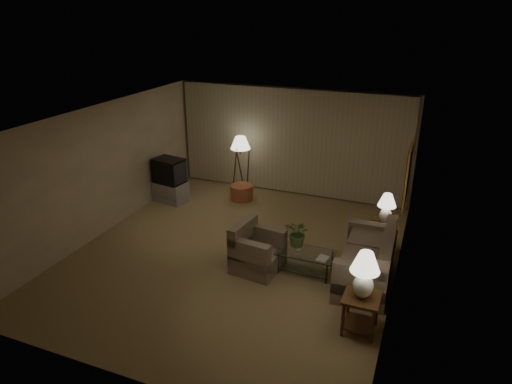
% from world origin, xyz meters
% --- Properties ---
extents(ground, '(7.00, 7.00, 0.00)m').
position_xyz_m(ground, '(0.00, 0.00, 0.00)').
color(ground, tan).
rests_on(ground, ground).
extents(room_shell, '(6.04, 7.02, 2.72)m').
position_xyz_m(room_shell, '(0.02, 1.51, 1.75)').
color(room_shell, beige).
rests_on(room_shell, ground).
extents(sofa, '(1.78, 0.96, 0.77)m').
position_xyz_m(sofa, '(2.50, -0.08, 0.39)').
color(sofa, '#826E5C').
rests_on(sofa, ground).
extents(armchair, '(1.02, 0.99, 0.71)m').
position_xyz_m(armchair, '(0.61, -0.39, 0.35)').
color(armchair, '#826E5C').
rests_on(armchair, ground).
extents(side_table_near, '(0.53, 0.53, 0.60)m').
position_xyz_m(side_table_near, '(2.65, -1.43, 0.41)').
color(side_table_near, '#3B1F10').
rests_on(side_table_near, ground).
extents(side_table_far, '(0.56, 0.47, 0.60)m').
position_xyz_m(side_table_far, '(2.65, 1.17, 0.41)').
color(side_table_far, '#3B1F10').
rests_on(side_table_far, ground).
extents(table_lamp_near, '(0.43, 0.43, 0.74)m').
position_xyz_m(table_lamp_near, '(2.65, -1.43, 1.03)').
color(table_lamp_near, silver).
rests_on(table_lamp_near, side_table_near).
extents(table_lamp_far, '(0.35, 0.35, 0.61)m').
position_xyz_m(table_lamp_far, '(2.65, 1.17, 0.96)').
color(table_lamp_far, silver).
rests_on(table_lamp_far, side_table_far).
extents(coffee_table, '(1.03, 0.56, 0.41)m').
position_xyz_m(coffee_table, '(1.45, -0.18, 0.28)').
color(coffee_table, silver).
rests_on(coffee_table, ground).
extents(tv_cabinet, '(0.97, 0.77, 0.50)m').
position_xyz_m(tv_cabinet, '(-2.55, 1.75, 0.25)').
color(tv_cabinet, '#99999B').
rests_on(tv_cabinet, ground).
extents(crt_tv, '(0.87, 0.74, 0.60)m').
position_xyz_m(crt_tv, '(-2.55, 1.75, 0.80)').
color(crt_tv, black).
rests_on(crt_tv, tv_cabinet).
extents(floor_lamp, '(0.50, 0.50, 1.53)m').
position_xyz_m(floor_lamp, '(-1.12, 2.82, 0.80)').
color(floor_lamp, '#3B1F10').
rests_on(floor_lamp, ground).
extents(ottoman, '(0.69, 0.69, 0.38)m').
position_xyz_m(ottoman, '(-0.96, 2.50, 0.19)').
color(ottoman, '#A86339').
rests_on(ottoman, ground).
extents(vase, '(0.19, 0.19, 0.16)m').
position_xyz_m(vase, '(1.30, -0.18, 0.50)').
color(vase, white).
rests_on(vase, coffee_table).
extents(flowers, '(0.57, 0.53, 0.51)m').
position_xyz_m(flowers, '(1.30, -0.18, 0.83)').
color(flowers, '#4E7634').
rests_on(flowers, vase).
extents(book, '(0.22, 0.28, 0.02)m').
position_xyz_m(book, '(1.70, -0.28, 0.42)').
color(book, olive).
rests_on(book, coffee_table).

